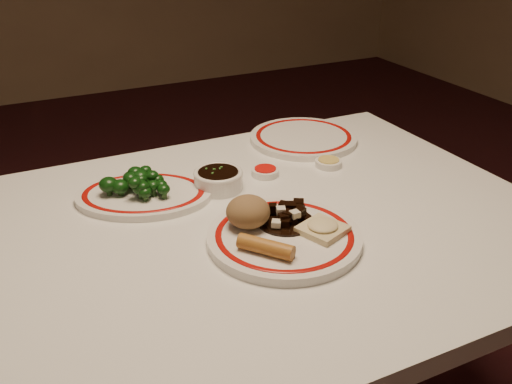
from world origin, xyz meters
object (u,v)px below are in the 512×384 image
at_px(main_plate, 284,237).
at_px(broccoli_pile, 137,182).
at_px(rice_mound, 248,212).
at_px(stirfry_heap, 288,216).
at_px(broccoli_plate, 144,195).
at_px(spring_roll, 266,247).
at_px(soy_bowl, 218,180).
at_px(dining_table, 253,261).
at_px(fried_wonton, 323,228).

height_order(main_plate, broccoli_pile, broccoli_pile).
bearing_deg(rice_mound, broccoli_pile, 122.70).
bearing_deg(stirfry_heap, main_plate, -126.87).
bearing_deg(broccoli_plate, spring_roll, -69.31).
xyz_separation_m(stirfry_heap, broccoli_plate, (-0.22, 0.25, -0.02)).
relative_size(spring_roll, broccoli_pile, 0.75).
xyz_separation_m(spring_roll, soy_bowl, (0.04, 0.30, -0.01)).
bearing_deg(dining_table, broccoli_pile, 132.13).
bearing_deg(stirfry_heap, rice_mound, 167.87).
distance_m(broccoli_plate, broccoli_pile, 0.03).
height_order(broccoli_plate, soy_bowl, soy_bowl).
bearing_deg(broccoli_pile, broccoli_plate, -16.13).
relative_size(spring_roll, soy_bowl, 0.96).
relative_size(broccoli_plate, soy_bowl, 3.27).
bearing_deg(soy_bowl, main_plate, -84.73).
bearing_deg(stirfry_heap, fried_wonton, -61.25).
distance_m(dining_table, spring_roll, 0.19).
xyz_separation_m(broccoli_pile, soy_bowl, (0.17, -0.03, -0.02)).
relative_size(broccoli_plate, broccoli_pile, 2.57).
xyz_separation_m(rice_mound, soy_bowl, (0.02, 0.20, -0.03)).
xyz_separation_m(main_plate, stirfry_heap, (0.03, 0.04, 0.02)).
relative_size(main_plate, broccoli_pile, 2.79).
height_order(rice_mound, broccoli_plate, rice_mound).
bearing_deg(main_plate, spring_roll, -143.86).
relative_size(rice_mound, soy_bowl, 0.79).
bearing_deg(broccoli_plate, main_plate, -56.92).
bearing_deg(main_plate, dining_table, 101.80).
relative_size(dining_table, broccoli_pile, 8.84).
xyz_separation_m(broccoli_plate, broccoli_pile, (-0.01, 0.00, 0.03)).
xyz_separation_m(stirfry_heap, broccoli_pile, (-0.23, 0.25, 0.01)).
distance_m(main_plate, broccoli_pile, 0.35).
height_order(dining_table, soy_bowl, soy_bowl).
height_order(spring_roll, fried_wonton, spring_roll).
relative_size(spring_roll, stirfry_heap, 0.93).
bearing_deg(dining_table, fried_wonton, -54.31).
bearing_deg(rice_mound, broccoli_plate, 121.18).
relative_size(rice_mound, stirfry_heap, 0.76).
bearing_deg(soy_bowl, spring_roll, -96.99).
height_order(main_plate, spring_roll, spring_roll).
distance_m(rice_mound, spring_roll, 0.10).
xyz_separation_m(rice_mound, spring_roll, (-0.01, -0.10, -0.02)).
distance_m(spring_roll, fried_wonton, 0.13).
bearing_deg(main_plate, soy_bowl, 95.27).
distance_m(stirfry_heap, soy_bowl, 0.23).
distance_m(main_plate, rice_mound, 0.08).
height_order(main_plate, fried_wonton, fried_wonton).
height_order(dining_table, main_plate, main_plate).
bearing_deg(soy_bowl, dining_table, -88.44).
xyz_separation_m(dining_table, stirfry_heap, (0.05, -0.05, 0.12)).
bearing_deg(rice_mound, main_plate, -49.99).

